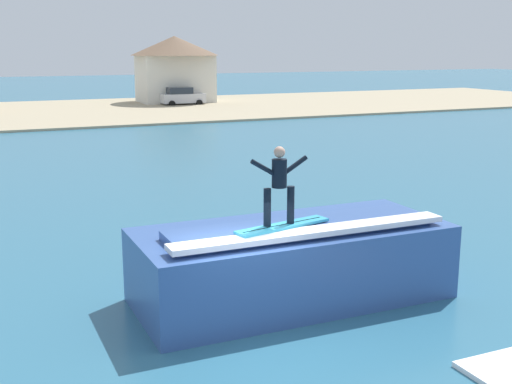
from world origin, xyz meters
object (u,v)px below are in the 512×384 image
object	(u,v)px
wave_crest	(293,262)
car_far_shore	(182,96)
surfer	(279,181)
house_gabled_white	(175,64)
surfboard	(283,226)

from	to	relation	value
wave_crest	car_far_shore	xyz separation A→B (m)	(13.41, 50.04, 0.04)
surfer	house_gabled_white	world-z (taller)	house_gabled_white
surfboard	house_gabled_white	distance (m)	55.69
wave_crest	surfer	distance (m)	2.18
wave_crest	car_far_shore	world-z (taller)	wave_crest
wave_crest	surfer	xyz separation A→B (m)	(-0.61, -0.53, 2.02)
surfer	surfboard	bearing A→B (deg)	-16.13
house_gabled_white	surfboard	bearing A→B (deg)	-104.86
wave_crest	surfer	size ratio (longest dim) A/B	4.20
surfer	wave_crest	bearing A→B (deg)	40.71
car_far_shore	house_gabled_white	distance (m)	4.47
car_far_shore	house_gabled_white	xyz separation A→B (m)	(0.34, 3.20, 3.11)
surfboard	surfer	world-z (taller)	surfer
surfer	car_far_shore	xyz separation A→B (m)	(14.02, 50.56, -1.98)
car_far_shore	house_gabled_white	world-z (taller)	house_gabled_white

